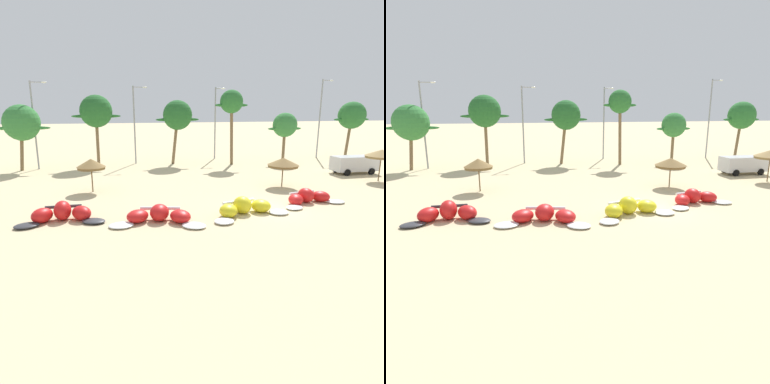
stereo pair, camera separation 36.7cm
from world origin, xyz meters
The scene contains 19 objects.
ground_plane centered at (0.00, 0.00, 0.00)m, with size 260.00×260.00×0.00m, color beige.
kite_far_left centered at (-13.58, 0.45, 0.46)m, with size 5.49×2.53×1.21m.
kite_left centered at (-7.78, -1.06, 0.40)m, with size 5.92×3.47×1.03m.
kite_left_of_center centered at (-2.08, -0.78, 0.44)m, with size 5.67×3.32×1.14m.
kite_center centered at (3.45, 0.75, 0.40)m, with size 5.29×2.94×1.06m.
beach_umbrella_near_van centered at (-12.15, 7.88, 2.32)m, with size 2.35×2.35×2.75m.
beach_umbrella_middle centered at (4.10, 6.13, 2.15)m, with size 2.72×2.72×2.56m.
beach_umbrella_near_palms centered at (14.15, 6.21, 2.60)m, with size 2.93×2.93×3.00m.
parked_van centered at (14.22, 10.02, 1.09)m, with size 4.63×2.17×1.84m.
palm_leftmost centered at (-19.79, 19.59, 5.16)m, with size 5.78×3.85×7.13m.
palm_left centered at (-12.06, 21.18, 6.30)m, with size 5.59×3.73×8.22m.
palm_left_of_gap centered at (-2.59, 20.53, 5.82)m, with size 5.30×3.54×7.65m.
palm_center_left centered at (3.49, 18.44, 7.27)m, with size 4.08×2.72×8.81m.
palm_center_right centered at (10.57, 18.54, 4.60)m, with size 4.49×2.99×6.16m.
palm_right_of_gap centered at (20.75, 19.60, 5.70)m, with size 5.32×3.55×7.54m.
lamppost_west centered at (-18.53, 20.18, 5.33)m, with size 1.78×0.24×9.59m.
lamppost_west_center centered at (-7.54, 21.81, 5.18)m, with size 1.78×0.24×9.28m.
lamppost_east_center centered at (3.12, 23.51, 5.16)m, with size 1.41×0.24×9.33m.
lamppost_east centered at (17.24, 21.37, 5.74)m, with size 1.67×0.24×10.41m.
Camera 1 is at (-10.22, -20.90, 6.89)m, focal length 31.98 mm.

